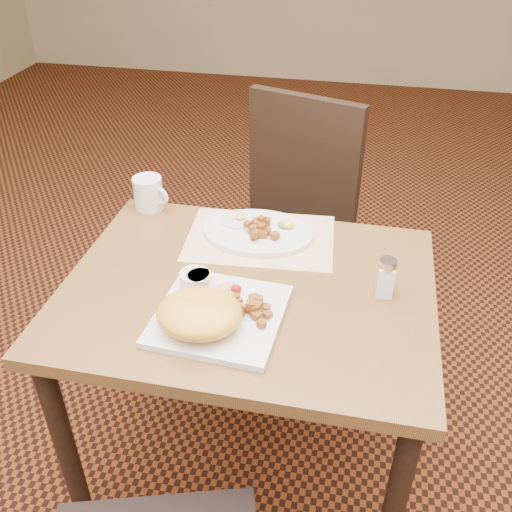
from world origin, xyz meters
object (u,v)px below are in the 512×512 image
(chair_far, at_px, (287,223))
(plate_oval, at_px, (258,232))
(table, at_px, (248,319))
(plate_square, at_px, (220,315))
(coffee_mug, at_px, (149,193))
(salt_shaker, at_px, (386,277))

(chair_far, height_order, plate_oval, chair_far)
(table, distance_m, chair_far, 0.66)
(table, xyz_separation_m, plate_square, (-0.04, -0.13, 0.12))
(table, relative_size, chair_far, 0.93)
(chair_far, distance_m, coffee_mug, 0.56)
(table, height_order, chair_far, chair_far)
(salt_shaker, bearing_deg, plate_oval, 150.78)
(chair_far, bearing_deg, table, 107.69)
(salt_shaker, bearing_deg, coffee_mug, 157.94)
(table, xyz_separation_m, salt_shaker, (0.33, 0.03, 0.16))
(salt_shaker, height_order, coffee_mug, salt_shaker)
(plate_square, bearing_deg, coffee_mug, 126.72)
(table, bearing_deg, plate_oval, 95.27)
(salt_shaker, relative_size, coffee_mug, 0.87)
(table, bearing_deg, salt_shaker, 5.82)
(chair_far, bearing_deg, salt_shaker, 135.40)
(chair_far, relative_size, plate_square, 3.46)
(table, distance_m, coffee_mug, 0.51)
(plate_oval, bearing_deg, chair_far, 87.31)
(table, bearing_deg, coffee_mug, 139.51)
(plate_square, height_order, coffee_mug, coffee_mug)
(table, height_order, plate_square, plate_square)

